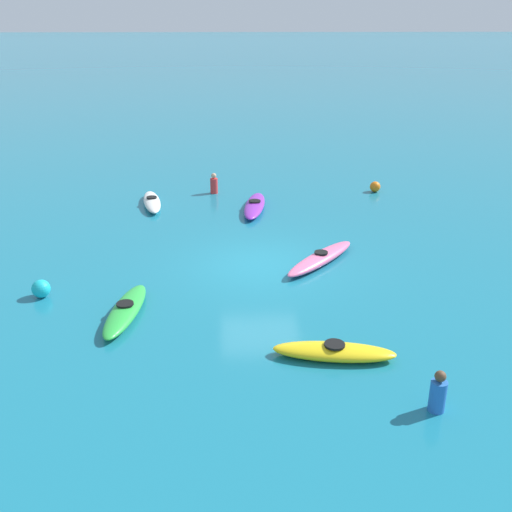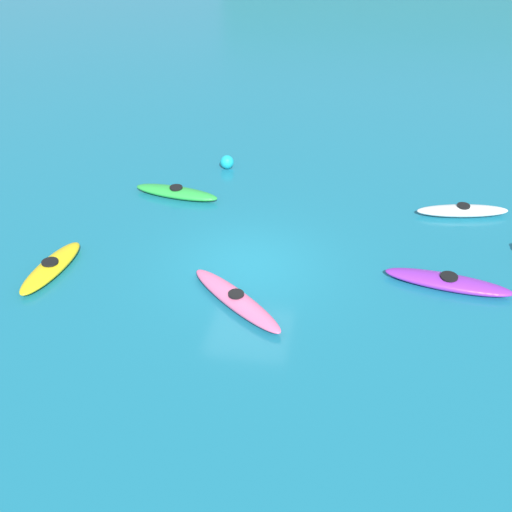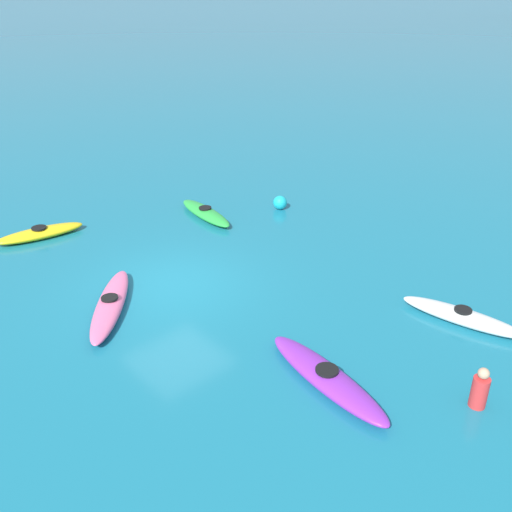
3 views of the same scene
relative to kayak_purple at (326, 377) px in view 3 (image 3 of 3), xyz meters
name	(u,v)px [view 3 (image 3 of 3)]	position (x,y,z in m)	size (l,w,h in m)	color
ground_plane	(173,285)	(-5.48, 0.06, -0.16)	(600.00, 600.00, 0.00)	#19728C
kayak_purple	(326,377)	(0.00, 0.00, 0.00)	(3.46, 1.21, 0.37)	purple
kayak_yellow	(40,233)	(-10.85, -1.28, 0.00)	(1.12, 2.80, 0.37)	yellow
kayak_green	(205,213)	(-8.66, 3.65, 0.00)	(3.00, 1.06, 0.37)	green
kayak_pink	(110,304)	(-5.47, -1.79, 0.00)	(3.08, 2.74, 0.37)	pink
kayak_white	(462,316)	(0.70, 4.09, 0.00)	(2.99, 1.19, 0.37)	white
buoy_cyan	(280,203)	(-7.46, 6.09, 0.09)	(0.50, 0.50, 0.50)	#19B7C6
person_near_shore	(480,390)	(2.38, 1.64, 0.22)	(0.45, 0.45, 0.88)	red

